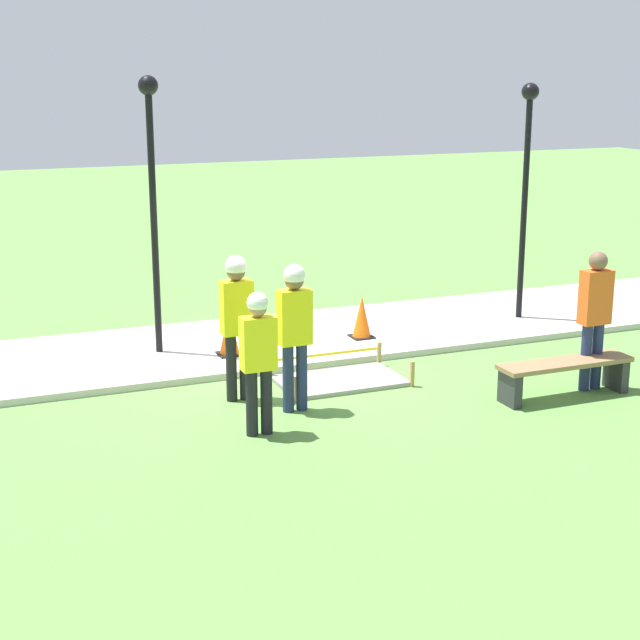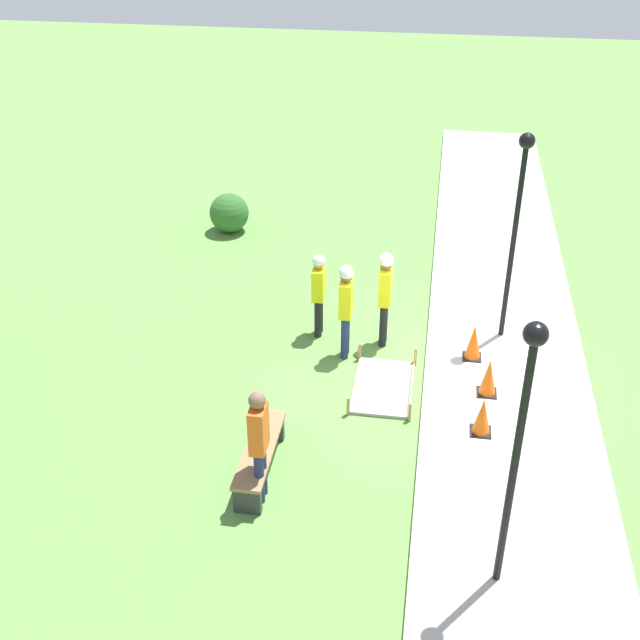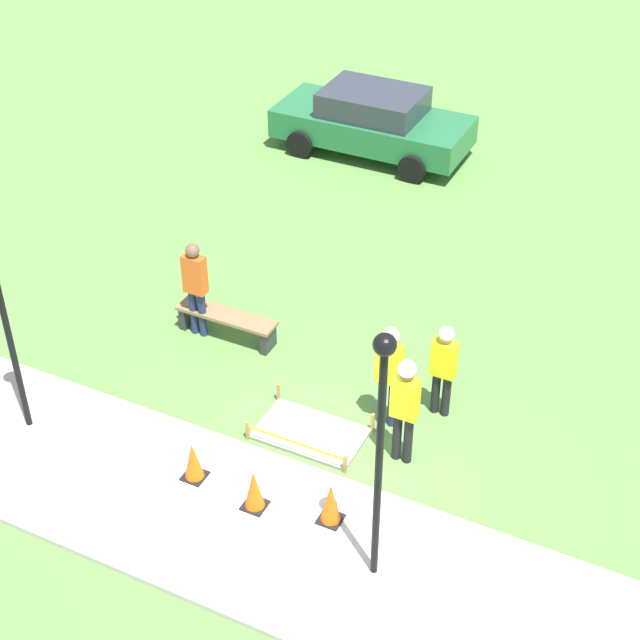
{
  "view_description": "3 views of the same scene",
  "coord_description": "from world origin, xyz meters",
  "px_view_note": "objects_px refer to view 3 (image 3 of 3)",
  "views": [
    {
      "loc": [
        4.39,
        12.33,
        4.19
      ],
      "look_at": [
        -0.13,
        1.31,
        1.09
      ],
      "focal_mm": 55.0,
      "sensor_mm": 36.0,
      "label": 1
    },
    {
      "loc": [
        -12.14,
        0.01,
        8.22
      ],
      "look_at": [
        -0.18,
        1.89,
        1.0
      ],
      "focal_mm": 45.0,
      "sensor_mm": 36.0,
      "label": 2
    },
    {
      "loc": [
        4.47,
        -9.42,
        10.55
      ],
      "look_at": [
        -1.16,
        2.04,
        1.2
      ],
      "focal_mm": 55.0,
      "sensor_mm": 36.0,
      "label": 3
    }
  ],
  "objects_px": {
    "park_bench": "(227,321)",
    "traffic_cone_sidewalk_edge": "(331,503)",
    "bystander_in_orange_shirt": "(195,283)",
    "traffic_cone_near_patch": "(193,461)",
    "lamppost_near": "(381,427)",
    "worker_trainee": "(444,363)",
    "worker_assistant": "(389,367)",
    "worker_supervisor": "(405,402)",
    "traffic_cone_far_patch": "(254,489)",
    "parked_car_green": "(372,121)"
  },
  "relations": [
    {
      "from": "parked_car_green",
      "to": "worker_assistant",
      "type": "bearing_deg",
      "value": -64.76
    },
    {
      "from": "worker_supervisor",
      "to": "traffic_cone_near_patch",
      "type": "bearing_deg",
      "value": -145.03
    },
    {
      "from": "worker_supervisor",
      "to": "park_bench",
      "type": "bearing_deg",
      "value": 159.21
    },
    {
      "from": "bystander_in_orange_shirt",
      "to": "parked_car_green",
      "type": "relative_size",
      "value": 0.41
    },
    {
      "from": "worker_trainee",
      "to": "parked_car_green",
      "type": "distance_m",
      "value": 9.35
    },
    {
      "from": "traffic_cone_near_patch",
      "to": "worker_assistant",
      "type": "distance_m",
      "value": 3.27
    },
    {
      "from": "worker_supervisor",
      "to": "worker_trainee",
      "type": "xyz_separation_m",
      "value": [
        0.15,
        1.26,
        -0.14
      ]
    },
    {
      "from": "worker_assistant",
      "to": "lamppost_near",
      "type": "bearing_deg",
      "value": -70.13
    },
    {
      "from": "worker_trainee",
      "to": "traffic_cone_near_patch",
      "type": "bearing_deg",
      "value": -131.61
    },
    {
      "from": "traffic_cone_near_patch",
      "to": "parked_car_green",
      "type": "xyz_separation_m",
      "value": [
        -2.02,
        11.12,
        0.37
      ]
    },
    {
      "from": "worker_supervisor",
      "to": "bystander_in_orange_shirt",
      "type": "bearing_deg",
      "value": 162.91
    },
    {
      "from": "traffic_cone_far_patch",
      "to": "worker_assistant",
      "type": "height_order",
      "value": "worker_assistant"
    },
    {
      "from": "traffic_cone_sidewalk_edge",
      "to": "worker_assistant",
      "type": "relative_size",
      "value": 0.37
    },
    {
      "from": "traffic_cone_near_patch",
      "to": "park_bench",
      "type": "height_order",
      "value": "traffic_cone_near_patch"
    },
    {
      "from": "worker_trainee",
      "to": "bystander_in_orange_shirt",
      "type": "height_order",
      "value": "bystander_in_orange_shirt"
    },
    {
      "from": "traffic_cone_sidewalk_edge",
      "to": "park_bench",
      "type": "bearing_deg",
      "value": 138.25
    },
    {
      "from": "park_bench",
      "to": "traffic_cone_sidewalk_edge",
      "type": "bearing_deg",
      "value": -41.75
    },
    {
      "from": "parked_car_green",
      "to": "bystander_in_orange_shirt",
      "type": "bearing_deg",
      "value": -88.91
    },
    {
      "from": "worker_assistant",
      "to": "worker_trainee",
      "type": "xyz_separation_m",
      "value": [
        0.68,
        0.6,
        -0.12
      ]
    },
    {
      "from": "worker_supervisor",
      "to": "lamppost_near",
      "type": "bearing_deg",
      "value": -77.04
    },
    {
      "from": "park_bench",
      "to": "bystander_in_orange_shirt",
      "type": "xyz_separation_m",
      "value": [
        -0.51,
        -0.13,
        0.72
      ]
    },
    {
      "from": "lamppost_near",
      "to": "worker_supervisor",
      "type": "bearing_deg",
      "value": 102.96
    },
    {
      "from": "traffic_cone_near_patch",
      "to": "park_bench",
      "type": "relative_size",
      "value": 0.35
    },
    {
      "from": "traffic_cone_near_patch",
      "to": "worker_supervisor",
      "type": "relative_size",
      "value": 0.34
    },
    {
      "from": "worker_trainee",
      "to": "parked_car_green",
      "type": "height_order",
      "value": "worker_trainee"
    },
    {
      "from": "worker_supervisor",
      "to": "worker_trainee",
      "type": "distance_m",
      "value": 1.28
    },
    {
      "from": "worker_supervisor",
      "to": "worker_assistant",
      "type": "relative_size",
      "value": 1.02
    },
    {
      "from": "bystander_in_orange_shirt",
      "to": "lamppost_near",
      "type": "relative_size",
      "value": 0.47
    },
    {
      "from": "lamppost_near",
      "to": "worker_trainee",
      "type": "bearing_deg",
      "value": 96.01
    },
    {
      "from": "traffic_cone_sidewalk_edge",
      "to": "parked_car_green",
      "type": "relative_size",
      "value": 0.15
    },
    {
      "from": "park_bench",
      "to": "lamppost_near",
      "type": "bearing_deg",
      "value": -39.87
    },
    {
      "from": "traffic_cone_near_patch",
      "to": "lamppost_near",
      "type": "distance_m",
      "value": 3.85
    },
    {
      "from": "traffic_cone_far_patch",
      "to": "park_bench",
      "type": "bearing_deg",
      "value": 125.84
    },
    {
      "from": "worker_supervisor",
      "to": "bystander_in_orange_shirt",
      "type": "distance_m",
      "value": 4.66
    },
    {
      "from": "worker_trainee",
      "to": "lamppost_near",
      "type": "xyz_separation_m",
      "value": [
        0.37,
        -3.49,
        1.68
      ]
    },
    {
      "from": "worker_supervisor",
      "to": "bystander_in_orange_shirt",
      "type": "height_order",
      "value": "worker_supervisor"
    },
    {
      "from": "park_bench",
      "to": "worker_supervisor",
      "type": "relative_size",
      "value": 0.98
    },
    {
      "from": "worker_trainee",
      "to": "traffic_cone_sidewalk_edge",
      "type": "bearing_deg",
      "value": -100.45
    },
    {
      "from": "park_bench",
      "to": "worker_assistant",
      "type": "xyz_separation_m",
      "value": [
        3.42,
        -0.84,
        0.78
      ]
    },
    {
      "from": "park_bench",
      "to": "worker_supervisor",
      "type": "bearing_deg",
      "value": -20.79
    },
    {
      "from": "park_bench",
      "to": "bystander_in_orange_shirt",
      "type": "distance_m",
      "value": 0.89
    },
    {
      "from": "traffic_cone_sidewalk_edge",
      "to": "parked_car_green",
      "type": "xyz_separation_m",
      "value": [
        -4.2,
        10.99,
        0.36
      ]
    },
    {
      "from": "worker_trainee",
      "to": "parked_car_green",
      "type": "relative_size",
      "value": 0.38
    },
    {
      "from": "traffic_cone_near_patch",
      "to": "worker_supervisor",
      "type": "xyz_separation_m",
      "value": [
        2.57,
        1.8,
        0.73
      ]
    },
    {
      "from": "worker_supervisor",
      "to": "bystander_in_orange_shirt",
      "type": "xyz_separation_m",
      "value": [
        -4.46,
        1.37,
        -0.08
      ]
    },
    {
      "from": "park_bench",
      "to": "bystander_in_orange_shirt",
      "type": "height_order",
      "value": "bystander_in_orange_shirt"
    },
    {
      "from": "bystander_in_orange_shirt",
      "to": "park_bench",
      "type": "bearing_deg",
      "value": 14.38
    },
    {
      "from": "traffic_cone_far_patch",
      "to": "worker_trainee",
      "type": "distance_m",
      "value": 3.62
    },
    {
      "from": "traffic_cone_sidewalk_edge",
      "to": "parked_car_green",
      "type": "distance_m",
      "value": 11.77
    },
    {
      "from": "traffic_cone_sidewalk_edge",
      "to": "worker_supervisor",
      "type": "height_order",
      "value": "worker_supervisor"
    }
  ]
}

